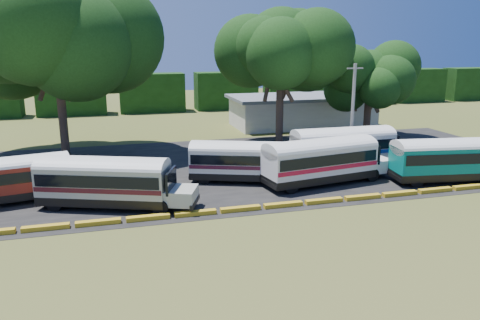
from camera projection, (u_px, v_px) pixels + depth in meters
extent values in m
plane|color=#424F1A|center=(222.00, 219.00, 29.53)|extent=(160.00, 160.00, 0.00)
cube|color=black|center=(202.00, 169.00, 40.99)|extent=(64.00, 24.00, 0.02)
cube|color=gold|center=(46.00, 228.00, 27.72)|extent=(2.70, 0.45, 0.30)
cube|color=gold|center=(98.00, 223.00, 28.50)|extent=(2.70, 0.45, 0.30)
cube|color=gold|center=(148.00, 218.00, 29.27)|extent=(2.70, 0.45, 0.30)
cube|color=gold|center=(195.00, 213.00, 30.04)|extent=(2.70, 0.45, 0.30)
cube|color=gold|center=(240.00, 209.00, 30.81)|extent=(2.70, 0.45, 0.30)
cube|color=gold|center=(283.00, 205.00, 31.58)|extent=(2.70, 0.45, 0.30)
cube|color=gold|center=(324.00, 201.00, 32.35)|extent=(2.70, 0.45, 0.30)
cube|color=gold|center=(363.00, 197.00, 33.12)|extent=(2.70, 0.45, 0.30)
cube|color=gold|center=(400.00, 194.00, 33.89)|extent=(2.70, 0.45, 0.30)
cube|color=gold|center=(435.00, 190.00, 34.66)|extent=(2.70, 0.45, 0.30)
cube|color=gold|center=(469.00, 187.00, 35.43)|extent=(2.70, 0.45, 0.30)
cube|color=silver|center=(302.00, 112.00, 61.74)|extent=(18.00, 8.00, 3.60)
cube|color=slate|center=(303.00, 97.00, 61.24)|extent=(19.00, 9.00, 0.40)
cube|color=black|center=(72.00, 95.00, 70.55)|extent=(10.00, 4.00, 6.00)
cube|color=black|center=(152.00, 93.00, 73.63)|extent=(10.00, 4.00, 6.00)
cube|color=black|center=(226.00, 91.00, 76.72)|extent=(10.00, 4.00, 6.00)
cube|color=black|center=(294.00, 89.00, 79.80)|extent=(10.00, 4.00, 6.00)
cube|color=black|center=(357.00, 87.00, 82.88)|extent=(10.00, 4.00, 6.00)
cube|color=black|center=(416.00, 85.00, 85.97)|extent=(10.00, 4.00, 6.00)
cube|color=black|center=(470.00, 84.00, 89.05)|extent=(10.00, 4.00, 6.00)
cylinder|color=black|center=(70.00, 192.00, 33.17)|extent=(1.01, 0.47, 0.97)
cylinder|color=black|center=(66.00, 184.00, 34.96)|extent=(1.01, 0.47, 0.97)
cube|color=black|center=(10.00, 194.00, 32.35)|extent=(8.31, 4.02, 0.54)
cube|color=maroon|center=(8.00, 178.00, 32.06)|extent=(8.31, 4.02, 1.78)
cube|color=black|center=(8.00, 175.00, 32.01)|extent=(8.01, 4.01, 0.75)
ellipsoid|color=silver|center=(7.00, 165.00, 31.84)|extent=(8.31, 4.02, 1.09)
cube|color=maroon|center=(83.00, 180.00, 34.43)|extent=(2.15, 2.45, 0.92)
cube|color=black|center=(73.00, 169.00, 33.93)|extent=(0.60, 2.22, 1.34)
cube|color=black|center=(95.00, 184.00, 34.89)|extent=(0.66, 2.37, 0.29)
cylinder|color=black|center=(160.00, 207.00, 30.01)|extent=(1.08, 0.65, 1.05)
cylinder|color=black|center=(169.00, 196.00, 32.17)|extent=(1.08, 0.65, 1.05)
cylinder|color=black|center=(54.00, 204.00, 30.70)|extent=(1.08, 0.65, 1.05)
cylinder|color=black|center=(70.00, 193.00, 32.86)|extent=(1.08, 0.65, 1.05)
cube|color=black|center=(105.00, 197.00, 31.45)|extent=(8.96, 5.54, 0.58)
cube|color=#B9B7A2|center=(104.00, 180.00, 31.14)|extent=(8.96, 5.54, 1.92)
cube|color=black|center=(104.00, 176.00, 31.08)|extent=(8.66, 5.47, 0.81)
cube|color=#4E141A|center=(104.00, 185.00, 31.24)|extent=(8.89, 5.55, 0.31)
ellipsoid|color=silver|center=(103.00, 166.00, 30.90)|extent=(8.96, 5.54, 1.18)
cube|color=#B9B7A2|center=(181.00, 195.00, 30.86)|extent=(2.59, 2.83, 1.00)
cube|color=black|center=(171.00, 180.00, 30.67)|extent=(1.01, 2.30, 1.44)
cube|color=black|center=(195.00, 202.00, 30.88)|extent=(1.10, 2.46, 0.31)
cube|color=black|center=(45.00, 197.00, 31.88)|extent=(1.10, 2.46, 0.31)
cylinder|color=black|center=(290.00, 181.00, 35.91)|extent=(1.02, 0.60, 0.98)
cylinder|color=black|center=(290.00, 173.00, 37.94)|extent=(1.02, 0.60, 0.98)
cylinder|color=black|center=(204.00, 178.00, 36.50)|extent=(1.02, 0.60, 0.98)
cylinder|color=black|center=(208.00, 171.00, 38.53)|extent=(1.02, 0.60, 0.98)
cube|color=black|center=(242.00, 174.00, 37.23)|extent=(8.41, 5.13, 0.54)
cube|color=white|center=(242.00, 160.00, 36.94)|extent=(8.41, 5.13, 1.80)
cube|color=black|center=(242.00, 157.00, 36.89)|extent=(8.13, 5.08, 0.76)
cube|color=#4C1325|center=(242.00, 164.00, 37.03)|extent=(8.35, 5.14, 0.30)
ellipsoid|color=silver|center=(242.00, 148.00, 36.72)|extent=(8.41, 5.13, 1.11)
cube|color=white|center=(304.00, 172.00, 36.72)|extent=(2.42, 2.65, 0.93)
cube|color=black|center=(296.00, 160.00, 36.54)|extent=(0.93, 2.17, 1.35)
cube|color=black|center=(315.00, 177.00, 36.75)|extent=(1.01, 2.32, 0.30)
cube|color=black|center=(192.00, 174.00, 37.60)|extent=(1.01, 2.32, 0.30)
cylinder|color=black|center=(372.00, 175.00, 37.21)|extent=(1.13, 0.48, 1.09)
cylinder|color=black|center=(354.00, 168.00, 39.28)|extent=(1.13, 0.48, 1.09)
cylinder|color=black|center=(292.00, 187.00, 34.23)|extent=(1.13, 0.48, 1.09)
cylinder|color=black|center=(276.00, 178.00, 36.29)|extent=(1.13, 0.48, 1.09)
cube|color=black|center=(319.00, 175.00, 36.49)|extent=(9.29, 4.12, 0.60)
cube|color=white|center=(320.00, 159.00, 36.17)|extent=(9.29, 4.12, 2.00)
cube|color=black|center=(320.00, 156.00, 36.11)|extent=(8.94, 4.12, 0.84)
cube|color=red|center=(320.00, 164.00, 36.27)|extent=(9.20, 4.15, 0.33)
ellipsoid|color=silver|center=(320.00, 147.00, 35.93)|extent=(9.29, 4.12, 1.23)
cube|color=white|center=(375.00, 164.00, 38.61)|extent=(2.32, 2.69, 1.04)
cube|color=black|center=(369.00, 152.00, 38.07)|extent=(0.56, 2.51, 1.50)
cube|color=black|center=(383.00, 168.00, 39.09)|extent=(0.62, 2.68, 0.33)
cube|color=black|center=(269.00, 184.00, 34.74)|extent=(0.62, 2.68, 0.33)
cylinder|color=black|center=(391.00, 162.00, 41.34)|extent=(1.09, 0.31, 1.09)
cylinder|color=black|center=(377.00, 156.00, 43.52)|extent=(1.09, 0.31, 1.09)
cylinder|color=black|center=(314.00, 167.00, 39.49)|extent=(1.09, 0.31, 1.09)
cylinder|color=black|center=(303.00, 161.00, 41.67)|extent=(1.09, 0.31, 1.09)
cube|color=black|center=(342.00, 160.00, 41.33)|extent=(8.93, 2.78, 0.60)
cube|color=silver|center=(343.00, 146.00, 41.01)|extent=(8.93, 2.78, 1.99)
cube|color=black|center=(343.00, 143.00, 40.95)|extent=(8.58, 2.84, 0.84)
cube|color=navy|center=(342.00, 150.00, 41.11)|extent=(8.84, 2.82, 0.33)
ellipsoid|color=silver|center=(343.00, 134.00, 40.76)|extent=(8.93, 2.78, 1.22)
cube|color=silver|center=(396.00, 153.00, 42.61)|extent=(1.97, 2.41, 1.03)
cube|color=black|center=(390.00, 142.00, 42.17)|extent=(0.18, 2.50, 1.49)
cube|color=black|center=(405.00, 157.00, 42.95)|extent=(0.21, 2.66, 0.33)
cube|color=black|center=(295.00, 164.00, 40.25)|extent=(0.21, 2.66, 0.33)
cylinder|color=black|center=(417.00, 181.00, 35.71)|extent=(1.09, 0.44, 1.06)
cylinder|color=black|center=(403.00, 173.00, 37.89)|extent=(1.09, 0.44, 1.06)
cube|color=black|center=(446.00, 173.00, 37.15)|extent=(8.96, 3.82, 0.58)
cube|color=#04776B|center=(448.00, 158.00, 36.84)|extent=(8.96, 3.82, 1.94)
cube|color=black|center=(448.00, 155.00, 36.78)|extent=(8.63, 3.84, 0.81)
ellipsoid|color=silver|center=(449.00, 146.00, 36.60)|extent=(8.96, 3.82, 1.19)
cube|color=black|center=(395.00, 177.00, 36.64)|extent=(0.55, 2.59, 0.32)
cylinder|color=#3E2E1F|center=(62.00, 113.00, 44.58)|extent=(0.80, 0.80, 8.40)
cylinder|color=#3E2E1F|center=(73.00, 75.00, 44.42)|extent=(1.44, 2.98, 4.77)
cylinder|color=#3E2E1F|center=(48.00, 75.00, 44.21)|extent=(2.27, 2.59, 4.77)
cylinder|color=#3E2E1F|center=(55.00, 76.00, 42.43)|extent=(3.04, 0.96, 4.77)
ellipsoid|color=black|center=(54.00, 26.00, 42.60)|extent=(14.31, 14.31, 10.49)
cylinder|color=#3E2E1F|center=(280.00, 111.00, 50.31)|extent=(0.80, 0.80, 7.19)
cylinder|color=#3E2E1F|center=(289.00, 81.00, 50.28)|extent=(1.31, 2.62, 4.11)
cylinder|color=#3E2E1F|center=(269.00, 82.00, 50.08)|extent=(2.03, 2.30, 4.11)
cylinder|color=#3E2E1F|center=(282.00, 83.00, 48.30)|extent=(2.67, 0.89, 4.11)
ellipsoid|color=black|center=(281.00, 45.00, 48.60)|extent=(10.47, 10.47, 7.68)
cylinder|color=#3E2E1F|center=(367.00, 117.00, 54.07)|extent=(0.80, 0.80, 4.75)
cylinder|color=#3E2E1F|center=(376.00, 99.00, 54.30)|extent=(1.05, 1.90, 2.79)
cylinder|color=#3E2E1F|center=(357.00, 99.00, 54.09)|extent=(1.54, 1.71, 2.79)
cylinder|color=#3E2E1F|center=(373.00, 101.00, 52.31)|extent=(1.91, 0.76, 2.79)
ellipsoid|color=black|center=(370.00, 75.00, 52.90)|extent=(7.84, 7.84, 5.75)
cylinder|color=gray|center=(352.00, 112.00, 43.51)|extent=(0.30, 0.30, 8.94)
cube|color=gray|center=(355.00, 68.00, 42.51)|extent=(1.60, 0.12, 0.12)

